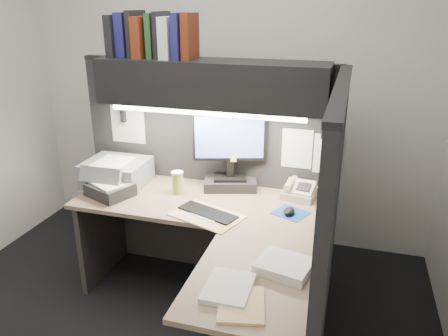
{
  "coord_description": "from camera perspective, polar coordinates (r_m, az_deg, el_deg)",
  "views": [
    {
      "loc": [
        1.04,
        -2.01,
        2.0
      ],
      "look_at": [
        0.29,
        0.51,
        1.0
      ],
      "focal_mm": 35.0,
      "sensor_mm": 36.0,
      "label": 1
    }
  ],
  "objects": [
    {
      "name": "telephone",
      "position": [
        3.08,
        9.85,
        -3.01
      ],
      "size": [
        0.25,
        0.25,
        0.09
      ],
      "primitive_type": "cube",
      "rotation": [
        0.0,
        0.0,
        -0.14
      ],
      "color": "#C1B494",
      "rests_on": "desk"
    },
    {
      "name": "paper_stack_a",
      "position": [
        2.28,
        7.86,
        -12.54
      ],
      "size": [
        0.31,
        0.28,
        0.05
      ],
      "primitive_type": "cube",
      "rotation": [
        0.0,
        0.0,
        -0.22
      ],
      "color": "white",
      "rests_on": "desk"
    },
    {
      "name": "desk",
      "position": [
        2.61,
        -0.28,
        -15.81
      ],
      "size": [
        1.7,
        1.53,
        0.73
      ],
      "color": "#8F755B",
      "rests_on": "floor"
    },
    {
      "name": "pinned_papers",
      "position": [
        2.8,
        2.96,
        1.06
      ],
      "size": [
        1.76,
        1.31,
        0.51
      ],
      "color": "white",
      "rests_on": "partition_back"
    },
    {
      "name": "mousepad",
      "position": [
        2.85,
        8.73,
        -5.85
      ],
      "size": [
        0.26,
        0.25,
        0.0
      ],
      "primitive_type": "cube",
      "rotation": [
        0.0,
        0.0,
        -0.4
      ],
      "color": "navy",
      "rests_on": "desk"
    },
    {
      "name": "printer",
      "position": [
        3.34,
        -13.84,
        -0.53
      ],
      "size": [
        0.45,
        0.38,
        0.18
      ],
      "primitive_type": "cube",
      "rotation": [
        0.0,
        0.0,
        0.01
      ],
      "color": "gray",
      "rests_on": "desk"
    },
    {
      "name": "binder_row",
      "position": [
        3.07,
        -9.38,
        16.65
      ],
      "size": [
        0.59,
        0.25,
        0.3
      ],
      "color": "black",
      "rests_on": "overhead_shelf"
    },
    {
      "name": "overhead_shelf",
      "position": [
        2.95,
        -1.7,
        11.02
      ],
      "size": [
        1.55,
        0.34,
        0.3
      ],
      "primitive_type": "cube",
      "color": "black",
      "rests_on": "partition_back"
    },
    {
      "name": "keyboard",
      "position": [
        2.81,
        -2.15,
        -5.87
      ],
      "size": [
        0.42,
        0.26,
        0.02
      ],
      "primitive_type": "cube",
      "rotation": [
        0.0,
        0.0,
        -0.36
      ],
      "color": "black",
      "rests_on": "desk"
    },
    {
      "name": "monitor",
      "position": [
        3.11,
        0.79,
        1.16
      ],
      "size": [
        0.51,
        0.33,
        0.56
      ],
      "rotation": [
        0.0,
        0.0,
        0.29
      ],
      "color": "black",
      "rests_on": "desk"
    },
    {
      "name": "paper_stack_b",
      "position": [
        2.13,
        0.6,
        -15.36
      ],
      "size": [
        0.22,
        0.27,
        0.03
      ],
      "primitive_type": "cube",
      "rotation": [
        0.0,
        0.0,
        0.01
      ],
      "color": "white",
      "rests_on": "desk"
    },
    {
      "name": "coffee_cup",
      "position": [
        3.1,
        -6.07,
        -1.99
      ],
      "size": [
        0.1,
        0.1,
        0.15
      ],
      "primitive_type": "cylinder",
      "rotation": [
        0.0,
        0.0,
        0.22
      ],
      "color": "#C9C550",
      "rests_on": "desk"
    },
    {
      "name": "task_light_tube",
      "position": [
        2.85,
        -2.54,
        7.19
      ],
      "size": [
        1.32,
        0.04,
        0.04
      ],
      "primitive_type": "cylinder",
      "rotation": [
        0.0,
        1.57,
        0.0
      ],
      "color": "white",
      "rests_on": "overhead_shelf"
    },
    {
      "name": "wall_back",
      "position": [
        3.71,
        0.14,
        10.71
      ],
      "size": [
        3.5,
        0.04,
        2.7
      ],
      "primitive_type": "cube",
      "color": "silver",
      "rests_on": "floor"
    },
    {
      "name": "mouse",
      "position": [
        2.83,
        8.5,
        -5.59
      ],
      "size": [
        0.08,
        0.12,
        0.04
      ],
      "primitive_type": "ellipsoid",
      "rotation": [
        0.0,
        0.0,
        -0.18
      ],
      "color": "black",
      "rests_on": "mousepad"
    },
    {
      "name": "open_folder",
      "position": [
        2.79,
        -2.21,
        -6.23
      ],
      "size": [
        0.5,
        0.41,
        0.01
      ],
      "primitive_type": "cube",
      "rotation": [
        0.0,
        0.0,
        -0.34
      ],
      "color": "#DEB77D",
      "rests_on": "desk"
    },
    {
      "name": "manila_stack",
      "position": [
        2.04,
        2.27,
        -17.38
      ],
      "size": [
        0.25,
        0.3,
        0.01
      ],
      "primitive_type": "cube",
      "rotation": [
        0.0,
        0.0,
        0.22
      ],
      "color": "#DEB77D",
      "rests_on": "desk"
    },
    {
      "name": "partition_back",
      "position": [
        3.33,
        -2.16,
        -0.36
      ],
      "size": [
        1.9,
        0.06,
        1.6
      ],
      "primitive_type": "cube",
      "color": "black",
      "rests_on": "floor"
    },
    {
      "name": "partition_right",
      "position": [
        2.49,
        13.39,
        -8.56
      ],
      "size": [
        0.06,
        1.5,
        1.6
      ],
      "primitive_type": "cube",
      "color": "black",
      "rests_on": "floor"
    },
    {
      "name": "notebook_stack",
      "position": [
        3.16,
        -14.64,
        -2.76
      ],
      "size": [
        0.36,
        0.34,
        0.09
      ],
      "primitive_type": "cube",
      "rotation": [
        0.0,
        0.0,
        -0.39
      ],
      "color": "black",
      "rests_on": "desk"
    }
  ]
}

